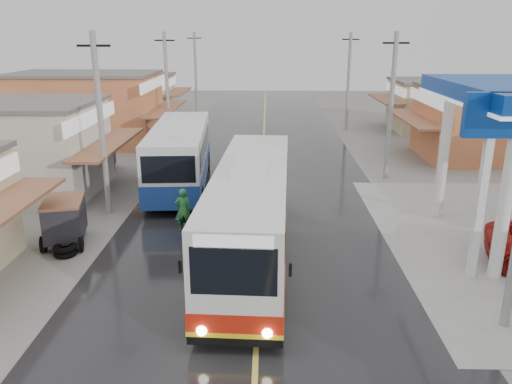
# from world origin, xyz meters

# --- Properties ---
(ground) EXTENTS (120.00, 120.00, 0.00)m
(ground) POSITION_xyz_m (0.00, 0.00, 0.00)
(ground) COLOR slate
(ground) RESTS_ON ground
(road) EXTENTS (12.00, 90.00, 0.02)m
(road) POSITION_xyz_m (0.00, 15.00, 0.01)
(road) COLOR black
(road) RESTS_ON ground
(centre_line) EXTENTS (0.15, 90.00, 0.01)m
(centre_line) POSITION_xyz_m (0.00, 15.00, 0.02)
(centre_line) COLOR #D8CC4C
(centre_line) RESTS_ON road
(shopfronts_left) EXTENTS (11.00, 44.00, 5.20)m
(shopfronts_left) POSITION_xyz_m (-13.00, 18.00, 0.00)
(shopfronts_left) COLOR tan
(shopfronts_left) RESTS_ON ground
(utility_poles_left) EXTENTS (1.60, 50.00, 8.00)m
(utility_poles_left) POSITION_xyz_m (-7.00, 16.00, 0.00)
(utility_poles_left) COLOR gray
(utility_poles_left) RESTS_ON ground
(utility_poles_right) EXTENTS (1.60, 36.00, 8.00)m
(utility_poles_right) POSITION_xyz_m (7.00, 15.00, 0.00)
(utility_poles_right) COLOR gray
(utility_poles_right) RESTS_ON ground
(coach_bus) EXTENTS (3.16, 11.98, 3.71)m
(coach_bus) POSITION_xyz_m (-0.27, 4.31, 1.79)
(coach_bus) COLOR silver
(coach_bus) RESTS_ON road
(second_bus) EXTENTS (3.35, 10.06, 3.28)m
(second_bus) POSITION_xyz_m (-4.31, 12.99, 1.77)
(second_bus) COLOR silver
(second_bus) RESTS_ON road
(cyclist) EXTENTS (1.02, 2.10, 2.17)m
(cyclist) POSITION_xyz_m (-3.02, 6.04, 0.71)
(cyclist) COLOR black
(cyclist) RESTS_ON ground
(tricycle_near) EXTENTS (2.04, 2.45, 1.80)m
(tricycle_near) POSITION_xyz_m (-7.61, 5.51, 1.03)
(tricycle_near) COLOR #26262D
(tricycle_near) RESTS_ON ground
(tricycle_far) EXTENTS (1.63, 2.00, 1.50)m
(tricycle_far) POSITION_xyz_m (-9.51, 16.46, 0.86)
(tricycle_far) COLOR #26262D
(tricycle_far) RESTS_ON ground
(tyre_stack) EXTENTS (0.86, 0.86, 0.44)m
(tyre_stack) POSITION_xyz_m (-7.22, 4.35, 0.22)
(tyre_stack) COLOR black
(tyre_stack) RESTS_ON ground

